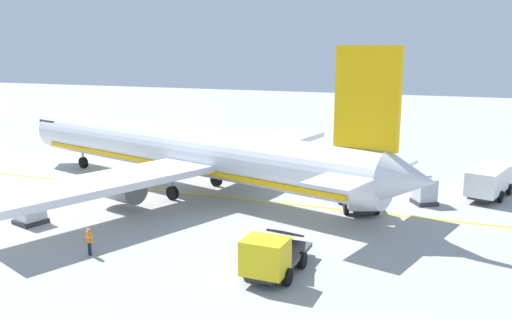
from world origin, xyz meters
The scene contains 9 objects.
airliner_foreground centered at (21.48, 22.70, 3.39)m, with size 34.12×40.83×11.90m.
service_truck_baggage centered at (28.18, -0.75, 1.43)m, with size 6.54×3.92×2.46m.
service_truck_catering centered at (7.69, 10.57, 1.20)m, with size 5.91×2.63×2.49m.
service_truck_pushback centered at (21.68, 8.59, 1.40)m, with size 6.23×3.97×2.40m.
cargo_container_near centered at (10.24, 28.77, 0.89)m, with size 2.24×2.24×1.91m.
cargo_container_mid centered at (24.48, 3.96, 1.00)m, with size 2.22×2.22×2.10m.
crew_marshaller centered at (35.88, 9.38, 0.96)m, with size 0.63×0.24×1.64m.
crew_loader_left centered at (6.91, 21.37, 0.97)m, with size 0.43×0.55×1.65m.
apron_guide_line centered at (20.77, 18.24, 0.01)m, with size 0.30×60.00×0.01m, color yellow.
Camera 1 is at (-17.19, 2.11, 11.87)m, focal length 37.84 mm.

